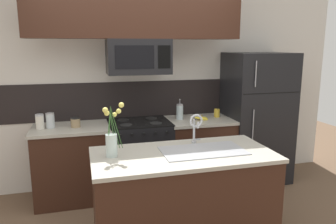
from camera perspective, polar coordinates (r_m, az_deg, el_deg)
rear_partition at (r=4.45m, az=-2.17°, el=4.36°), size 5.20×0.10×2.60m
splash_band at (r=4.36m, az=-5.84°, el=2.17°), size 3.35×0.01×0.48m
back_counter_left at (r=4.17m, az=-16.20°, el=-8.55°), size 0.91×0.65×0.91m
back_counter_right at (r=4.42m, az=5.37°, el=-6.96°), size 0.86×0.65×0.91m
stove_range at (r=4.22m, az=-4.93°, el=-7.79°), size 0.76×0.64×0.93m
microwave at (r=3.96m, az=-5.20°, el=9.59°), size 0.74×0.40×0.41m
upper_cabinet_band at (r=3.95m, az=-5.58°, el=16.92°), size 2.47×0.34×0.60m
refrigerator at (r=4.67m, az=15.02°, el=-0.89°), size 0.83×0.74×1.76m
storage_jar_tall at (r=4.04m, az=-21.43°, el=-1.57°), size 0.09×0.09×0.17m
storage_jar_medium at (r=4.05m, az=-19.82°, el=-1.40°), size 0.10×0.10×0.18m
storage_jar_short at (r=4.00m, az=-15.80°, el=-1.75°), size 0.11×0.11×0.12m
banana_bunch at (r=4.24m, az=5.89°, el=-1.09°), size 0.19×0.12×0.08m
french_press at (r=4.25m, az=2.06°, el=0.06°), size 0.09×0.09×0.27m
coffee_tin at (r=4.43m, az=8.51°, el=-0.18°), size 0.08×0.08×0.11m
island_counter at (r=3.14m, az=2.58°, el=-14.98°), size 1.63×0.80×0.91m
kitchen_sink at (r=3.05m, az=6.09°, el=-8.00°), size 0.76×0.42×0.16m
sink_faucet at (r=3.16m, az=4.84°, el=-2.21°), size 0.14×0.14×0.31m
flower_vase at (r=2.87m, az=-9.76°, el=-5.03°), size 0.19×0.10×0.47m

